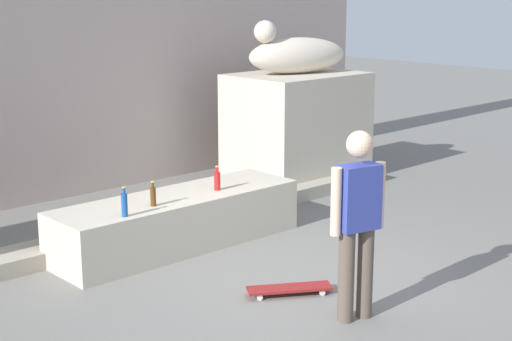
{
  "coord_description": "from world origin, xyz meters",
  "views": [
    {
      "loc": [
        -4.98,
        -5.1,
        2.83
      ],
      "look_at": [
        -0.02,
        0.28,
        1.1
      ],
      "focal_mm": 54.62,
      "sensor_mm": 36.0,
      "label": 1
    }
  ],
  "objects_px": {
    "skateboard": "(289,288)",
    "bottle_red": "(217,180)",
    "skater": "(358,217)",
    "bottle_brown": "(153,196)",
    "bottle_blue": "(124,204)",
    "statue_reclining_right": "(296,54)"
  },
  "relations": [
    {
      "from": "skater",
      "to": "skateboard",
      "type": "bearing_deg",
      "value": 107.19
    },
    {
      "from": "statue_reclining_right",
      "to": "bottle_brown",
      "type": "bearing_deg",
      "value": 34.29
    },
    {
      "from": "bottle_brown",
      "to": "bottle_blue",
      "type": "distance_m",
      "value": 0.45
    },
    {
      "from": "skater",
      "to": "bottle_brown",
      "type": "height_order",
      "value": "skater"
    },
    {
      "from": "bottle_red",
      "to": "bottle_brown",
      "type": "xyz_separation_m",
      "value": [
        -0.91,
        -0.05,
        -0.01
      ]
    },
    {
      "from": "skater",
      "to": "bottle_blue",
      "type": "height_order",
      "value": "skater"
    },
    {
      "from": "skateboard",
      "to": "bottle_blue",
      "type": "xyz_separation_m",
      "value": [
        -0.78,
        1.56,
        0.65
      ]
    },
    {
      "from": "bottle_red",
      "to": "skateboard",
      "type": "bearing_deg",
      "value": -108.2
    },
    {
      "from": "skater",
      "to": "statue_reclining_right",
      "type": "bearing_deg",
      "value": 64.64
    },
    {
      "from": "bottle_brown",
      "to": "bottle_red",
      "type": "bearing_deg",
      "value": 3.0
    },
    {
      "from": "bottle_blue",
      "to": "skater",
      "type": "bearing_deg",
      "value": -70.42
    },
    {
      "from": "skateboard",
      "to": "bottle_red",
      "type": "xyz_separation_m",
      "value": [
        0.57,
        1.73,
        0.64
      ]
    },
    {
      "from": "statue_reclining_right",
      "to": "skater",
      "type": "height_order",
      "value": "statue_reclining_right"
    },
    {
      "from": "statue_reclining_right",
      "to": "bottle_blue",
      "type": "distance_m",
      "value": 4.45
    },
    {
      "from": "skater",
      "to": "bottle_blue",
      "type": "bearing_deg",
      "value": 123.59
    },
    {
      "from": "statue_reclining_right",
      "to": "bottle_blue",
      "type": "xyz_separation_m",
      "value": [
        -4.01,
        -1.56,
        -1.17
      ]
    },
    {
      "from": "skateboard",
      "to": "bottle_brown",
      "type": "bearing_deg",
      "value": 133.5
    },
    {
      "from": "bottle_red",
      "to": "bottle_brown",
      "type": "distance_m",
      "value": 0.92
    },
    {
      "from": "skater",
      "to": "bottle_red",
      "type": "bearing_deg",
      "value": 92.09
    },
    {
      "from": "statue_reclining_right",
      "to": "skateboard",
      "type": "height_order",
      "value": "statue_reclining_right"
    },
    {
      "from": "statue_reclining_right",
      "to": "skater",
      "type": "xyz_separation_m",
      "value": [
        -3.18,
        -3.88,
        -0.96
      ]
    },
    {
      "from": "bottle_blue",
      "to": "bottle_brown",
      "type": "bearing_deg",
      "value": 15.78
    }
  ]
}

